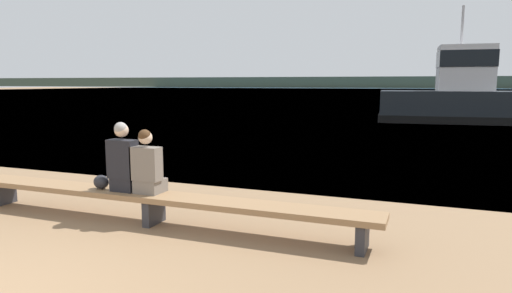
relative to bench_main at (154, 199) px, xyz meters
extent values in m
plane|color=#426B8E|center=(-0.28, 122.60, -0.38)|extent=(240.00, 240.00, 0.00)
cube|color=#384233|center=(-0.28, 187.94, 1.83)|extent=(600.00, 12.00, 4.44)
cube|color=#8E6B47|center=(0.00, 0.00, 0.04)|extent=(6.81, 0.54, 0.08)
cube|color=#2D2D33|center=(-3.10, 0.00, -0.19)|extent=(0.12, 0.46, 0.38)
cube|color=#2D2D33|center=(3.10, 0.00, -0.19)|extent=(0.12, 0.46, 0.38)
cube|color=#2D2D33|center=(0.00, 0.00, -0.19)|extent=(0.12, 0.46, 0.38)
cube|color=black|center=(-0.52, 0.07, 0.18)|extent=(0.39, 0.38, 0.21)
cube|color=black|center=(-0.52, -0.02, 0.58)|extent=(0.45, 0.22, 0.59)
sphere|color=beige|center=(-0.52, -0.02, 1.03)|extent=(0.21, 0.21, 0.21)
sphere|color=gray|center=(-0.52, -0.04, 1.05)|extent=(0.20, 0.20, 0.20)
cube|color=#70665B|center=(-0.10, 0.07, 0.18)|extent=(0.39, 0.38, 0.21)
cube|color=#70665B|center=(-0.10, -0.02, 0.54)|extent=(0.45, 0.22, 0.51)
sphere|color=beige|center=(-0.10, -0.02, 0.93)|extent=(0.21, 0.21, 0.21)
sphere|color=#472D19|center=(-0.10, -0.04, 0.96)|extent=(0.19, 0.19, 0.19)
ellipsoid|color=#232328|center=(-0.95, -0.01, 0.19)|extent=(0.25, 0.20, 0.22)
cube|color=black|center=(5.01, 21.16, 0.45)|extent=(8.02, 3.95, 1.67)
cube|color=black|center=(5.01, 21.16, -0.18)|extent=(8.18, 4.10, 0.40)
cube|color=silver|center=(5.39, 21.19, 2.48)|extent=(2.87, 2.21, 2.40)
cube|color=black|center=(5.39, 21.19, 2.96)|extent=(2.93, 2.28, 0.86)
cylinder|color=#B2B2B7|center=(5.12, 21.17, 4.71)|extent=(0.14, 0.14, 2.05)
camera|label=1|loc=(3.85, -5.68, 1.74)|focal=32.00mm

